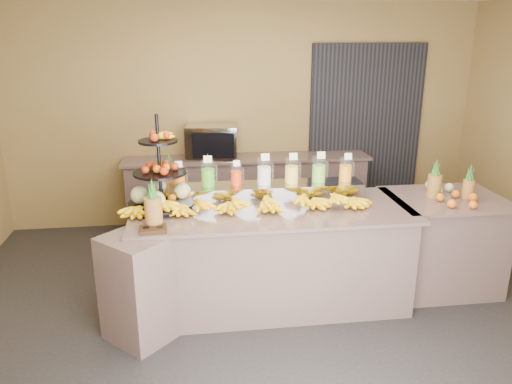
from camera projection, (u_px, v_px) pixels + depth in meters
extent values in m
plane|color=black|center=(277.00, 318.00, 4.44)|extent=(6.00, 6.00, 0.00)
cube|color=olive|center=(244.00, 116.00, 6.38)|extent=(6.00, 0.02, 2.80)
cube|color=black|center=(365.00, 129.00, 6.60)|extent=(1.50, 0.06, 2.20)
cube|color=gray|center=(272.00, 258.00, 4.59)|extent=(2.40, 0.90, 0.90)
cube|color=gray|center=(272.00, 211.00, 4.44)|extent=(2.50, 1.00, 0.03)
cube|color=gray|center=(141.00, 287.00, 4.06)|extent=(0.71, 0.71, 0.90)
cube|color=gray|center=(441.00, 244.00, 4.90)|extent=(1.00, 0.80, 0.90)
cube|color=gray|center=(446.00, 199.00, 4.75)|extent=(1.08, 0.88, 0.03)
cube|color=gray|center=(247.00, 193.00, 6.43)|extent=(3.00, 0.50, 0.90)
cube|color=gray|center=(247.00, 158.00, 6.28)|extent=(3.10, 0.55, 0.03)
cube|color=gray|center=(264.00, 192.00, 4.68)|extent=(1.85, 0.30, 0.15)
cylinder|color=silver|center=(179.00, 177.00, 4.52)|extent=(0.11, 0.11, 0.20)
cylinder|color=#D06405|center=(179.00, 180.00, 4.53)|extent=(0.10, 0.10, 0.14)
cylinder|color=gray|center=(177.00, 171.00, 4.52)|extent=(0.01, 0.01, 0.24)
cube|color=white|center=(179.00, 164.00, 4.44)|extent=(0.06, 0.02, 0.06)
cylinder|color=silver|center=(208.00, 174.00, 4.55)|extent=(0.13, 0.13, 0.24)
cylinder|color=#409D18|center=(208.00, 178.00, 4.56)|extent=(0.12, 0.12, 0.16)
cylinder|color=gray|center=(206.00, 168.00, 4.54)|extent=(0.01, 0.01, 0.28)
cube|color=white|center=(208.00, 159.00, 4.45)|extent=(0.08, 0.02, 0.06)
cylinder|color=silver|center=(236.00, 175.00, 4.59)|extent=(0.11, 0.11, 0.19)
cylinder|color=#E93000|center=(236.00, 178.00, 4.60)|extent=(0.10, 0.10, 0.13)
cylinder|color=gray|center=(235.00, 170.00, 4.58)|extent=(0.01, 0.01, 0.23)
cube|color=white|center=(237.00, 163.00, 4.51)|extent=(0.06, 0.02, 0.05)
cylinder|color=silver|center=(264.00, 172.00, 4.62)|extent=(0.13, 0.13, 0.24)
cylinder|color=silver|center=(264.00, 176.00, 4.63)|extent=(0.12, 0.12, 0.16)
cylinder|color=gray|center=(262.00, 166.00, 4.61)|extent=(0.01, 0.01, 0.28)
cube|color=white|center=(265.00, 157.00, 4.51)|extent=(0.08, 0.02, 0.07)
cylinder|color=silver|center=(292.00, 171.00, 4.65)|extent=(0.13, 0.13, 0.24)
cylinder|color=yellow|center=(292.00, 175.00, 4.66)|extent=(0.12, 0.12, 0.16)
cylinder|color=gray|center=(290.00, 165.00, 4.64)|extent=(0.01, 0.01, 0.28)
cube|color=white|center=(293.00, 156.00, 4.55)|extent=(0.08, 0.02, 0.06)
cylinder|color=silver|center=(319.00, 170.00, 4.68)|extent=(0.13, 0.13, 0.24)
cylinder|color=#6CB835|center=(319.00, 174.00, 4.69)|extent=(0.12, 0.12, 0.16)
cylinder|color=gray|center=(317.00, 164.00, 4.67)|extent=(0.01, 0.01, 0.28)
cube|color=white|center=(321.00, 155.00, 4.58)|extent=(0.08, 0.02, 0.07)
cylinder|color=silver|center=(346.00, 170.00, 4.72)|extent=(0.12, 0.12, 0.22)
cylinder|color=orange|center=(345.00, 173.00, 4.73)|extent=(0.11, 0.11, 0.15)
cylinder|color=gray|center=(344.00, 164.00, 4.71)|extent=(0.01, 0.01, 0.26)
cube|color=white|center=(348.00, 156.00, 4.62)|extent=(0.07, 0.02, 0.06)
ellipsoid|color=yellow|center=(139.00, 210.00, 4.27)|extent=(0.26, 0.20, 0.11)
ellipsoid|color=yellow|center=(184.00, 208.00, 4.31)|extent=(0.26, 0.20, 0.11)
ellipsoid|color=yellow|center=(228.00, 206.00, 4.36)|extent=(0.26, 0.20, 0.11)
ellipsoid|color=yellow|center=(271.00, 204.00, 4.41)|extent=(0.26, 0.20, 0.11)
ellipsoid|color=yellow|center=(313.00, 202.00, 4.46)|extent=(0.26, 0.20, 0.11)
ellipsoid|color=yellow|center=(355.00, 200.00, 4.51)|extent=(0.26, 0.20, 0.11)
ellipsoid|color=yellow|center=(161.00, 200.00, 4.27)|extent=(0.22, 0.18, 0.10)
ellipsoid|color=yellow|center=(197.00, 199.00, 4.31)|extent=(0.22, 0.18, 0.10)
ellipsoid|color=yellow|center=(232.00, 197.00, 4.34)|extent=(0.22, 0.18, 0.10)
ellipsoid|color=yellow|center=(267.00, 196.00, 4.38)|extent=(0.22, 0.18, 0.10)
ellipsoid|color=yellow|center=(301.00, 194.00, 4.42)|extent=(0.22, 0.18, 0.10)
ellipsoid|color=yellow|center=(334.00, 193.00, 4.46)|extent=(0.22, 0.18, 0.10)
cylinder|color=black|center=(159.00, 162.00, 4.34)|extent=(0.04, 0.04, 0.84)
cylinder|color=black|center=(162.00, 203.00, 4.45)|extent=(0.73, 0.73, 0.02)
cylinder|color=black|center=(160.00, 173.00, 4.37)|extent=(0.57, 0.57, 0.02)
cylinder|color=black|center=(158.00, 141.00, 4.28)|extent=(0.41, 0.41, 0.02)
sphere|color=#C7C588|center=(182.00, 193.00, 4.45)|extent=(0.16, 0.16, 0.16)
sphere|color=maroon|center=(175.00, 167.00, 4.37)|extent=(0.07, 0.07, 0.07)
sphere|color=orange|center=(151.00, 198.00, 4.43)|extent=(0.08, 0.08, 0.08)
cube|color=black|center=(153.00, 229.00, 3.94)|extent=(0.23, 0.18, 0.03)
cylinder|color=brown|center=(154.00, 212.00, 4.01)|extent=(0.14, 0.14, 0.24)
cone|color=#204517|center=(152.00, 188.00, 3.95)|extent=(0.07, 0.07, 0.16)
cylinder|color=brown|center=(170.00, 183.00, 4.73)|extent=(0.15, 0.15, 0.27)
cone|color=#204517|center=(169.00, 161.00, 4.66)|extent=(0.07, 0.07, 0.16)
cylinder|color=brown|center=(434.00, 186.00, 4.74)|extent=(0.12, 0.12, 0.22)
cylinder|color=brown|center=(468.00, 189.00, 4.70)|extent=(0.11, 0.11, 0.18)
ellipsoid|color=orange|center=(459.00, 199.00, 4.57)|extent=(0.32, 0.22, 0.08)
cube|color=gray|center=(212.00, 142.00, 6.16)|extent=(0.68, 0.52, 0.42)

